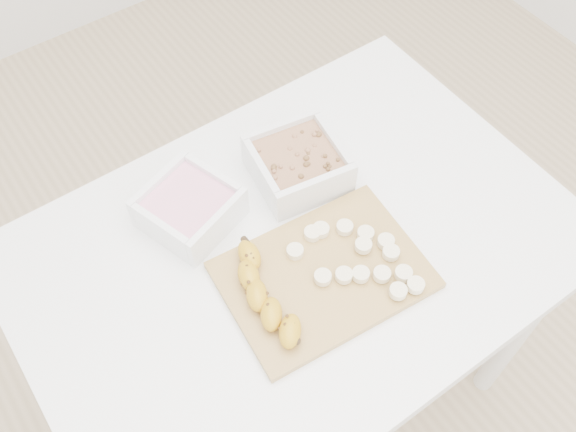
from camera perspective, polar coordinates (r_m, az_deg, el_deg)
ground at (r=1.85m, az=0.55°, el=-14.98°), size 3.50×3.50×0.00m
table at (r=1.25m, az=0.80°, el=-4.97°), size 1.00×0.70×0.75m
bowl_yogurt at (r=1.18m, az=-8.76°, el=0.77°), size 0.19×0.19×0.07m
bowl_granola at (r=1.23m, az=0.88°, el=4.68°), size 0.19×0.19×0.08m
cutting_board at (r=1.13m, az=3.17°, el=-5.26°), size 0.37×0.28×0.01m
banana at (r=1.08m, az=-1.94°, el=-7.09°), size 0.13×0.22×0.04m
banana_slices at (r=1.13m, az=6.41°, el=-3.67°), size 0.17×0.22×0.02m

